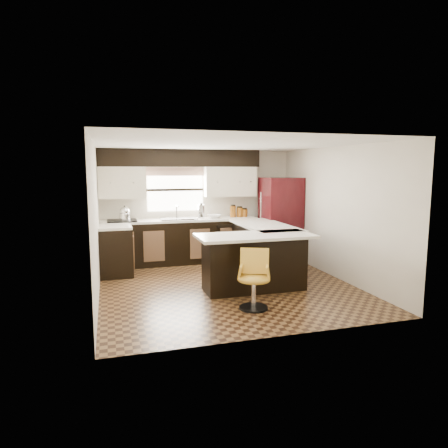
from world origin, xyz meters
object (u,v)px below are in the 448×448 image
object	(u,v)px
peninsula_return	(254,263)
bar_chair	(254,280)
peninsula_long	(262,250)
refrigerator	(280,219)

from	to	relation	value
peninsula_return	bar_chair	world-z (taller)	peninsula_return
peninsula_long	bar_chair	world-z (taller)	peninsula_long
peninsula_long	bar_chair	distance (m)	2.02
refrigerator	bar_chair	bearing A→B (deg)	-120.74
peninsula_long	refrigerator	size ratio (longest dim) A/B	1.08
bar_chair	peninsula_return	bearing A→B (deg)	92.14
peninsula_return	bar_chair	distance (m)	0.92
peninsula_long	peninsula_return	size ratio (longest dim) A/B	1.18
peninsula_return	refrigerator	xyz separation A→B (m)	(1.32, 1.90, 0.46)
refrigerator	bar_chair	size ratio (longest dim) A/B	2.12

